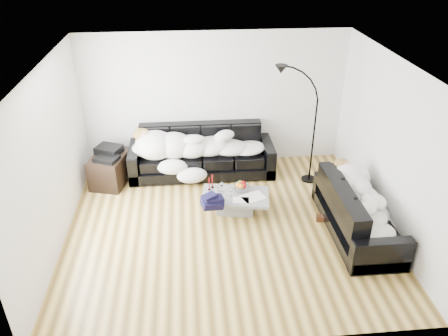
{
  "coord_description": "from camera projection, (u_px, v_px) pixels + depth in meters",
  "views": [
    {
      "loc": [
        -0.54,
        -5.63,
        4.25
      ],
      "look_at": [
        0.0,
        0.3,
        0.9
      ],
      "focal_mm": 35.0,
      "sensor_mm": 36.0,
      "label": 1
    }
  ],
  "objects": [
    {
      "name": "candle_left",
      "position": [
        209.0,
        184.0,
        7.29
      ],
      "size": [
        0.05,
        0.05,
        0.24
      ],
      "primitive_type": "cylinder",
      "rotation": [
        0.0,
        0.0,
        -0.2
      ],
      "color": "maroon",
      "rests_on": "coffee_table"
    },
    {
      "name": "shoes",
      "position": [
        328.0,
        215.0,
        7.17
      ],
      "size": [
        0.58,
        0.5,
        0.11
      ],
      "primitive_type": null,
      "rotation": [
        0.0,
        0.0,
        -0.37
      ],
      "color": "#472311",
      "rests_on": "ground"
    },
    {
      "name": "wall_left",
      "position": [
        50.0,
        162.0,
        6.18
      ],
      "size": [
        0.02,
        4.5,
        2.6
      ],
      "primitive_type": "cube",
      "color": "silver",
      "rests_on": "ground"
    },
    {
      "name": "ground",
      "position": [
        226.0,
        226.0,
        7.01
      ],
      "size": [
        5.0,
        5.0,
        0.0
      ],
      "primitive_type": "plane",
      "color": "brown",
      "rests_on": "ground"
    },
    {
      "name": "sleeper_back",
      "position": [
        202.0,
        143.0,
        8.16
      ],
      "size": [
        2.31,
        0.8,
        0.46
      ],
      "primitive_type": null,
      "color": "white",
      "rests_on": "sofa_back"
    },
    {
      "name": "newspaper_b",
      "position": [
        241.0,
        200.0,
        7.07
      ],
      "size": [
        0.29,
        0.23,
        0.01
      ],
      "primitive_type": "cube",
      "rotation": [
        0.0,
        0.0,
        -0.15
      ],
      "color": "silver",
      "rests_on": "coffee_table"
    },
    {
      "name": "wine_glass_a",
      "position": [
        222.0,
        187.0,
        7.26
      ],
      "size": [
        0.08,
        0.08,
        0.18
      ],
      "primitive_type": "cylinder",
      "rotation": [
        0.0,
        0.0,
        0.12
      ],
      "color": "white",
      "rests_on": "coffee_table"
    },
    {
      "name": "fruit_bowl",
      "position": [
        241.0,
        186.0,
        7.32
      ],
      "size": [
        0.3,
        0.3,
        0.15
      ],
      "primitive_type": "cylinder",
      "rotation": [
        0.0,
        0.0,
        -0.21
      ],
      "color": "white",
      "rests_on": "coffee_table"
    },
    {
      "name": "navy_jacket",
      "position": [
        212.0,
        196.0,
        6.88
      ],
      "size": [
        0.39,
        0.35,
        0.17
      ],
      "primitive_type": null,
      "rotation": [
        0.0,
        0.0,
        0.2
      ],
      "color": "black",
      "rests_on": "coffee_table"
    },
    {
      "name": "newspaper_a",
      "position": [
        253.0,
        197.0,
        7.16
      ],
      "size": [
        0.45,
        0.4,
        0.01
      ],
      "primitive_type": "cube",
      "rotation": [
        0.0,
        0.0,
        0.38
      ],
      "color": "silver",
      "rests_on": "coffee_table"
    },
    {
      "name": "sleeper_right",
      "position": [
        361.0,
        198.0,
        6.59
      ],
      "size": [
        0.73,
        1.72,
        0.42
      ],
      "primitive_type": null,
      "rotation": [
        0.0,
        0.0,
        1.57
      ],
      "color": "white",
      "rests_on": "sofa_right"
    },
    {
      "name": "floor_lamp",
      "position": [
        314.0,
        132.0,
        7.8
      ],
      "size": [
        0.77,
        0.49,
        1.96
      ],
      "primitive_type": null,
      "rotation": [
        0.0,
        0.0,
        -0.31
      ],
      "color": "black",
      "rests_on": "ground"
    },
    {
      "name": "coffee_table",
      "position": [
        235.0,
        203.0,
        7.3
      ],
      "size": [
        1.19,
        0.81,
        0.32
      ],
      "primitive_type": "cube",
      "rotation": [
        0.0,
        0.0,
        -0.16
      ],
      "color": "#939699",
      "rests_on": "ground"
    },
    {
      "name": "wine_glass_c",
      "position": [
        231.0,
        192.0,
        7.14
      ],
      "size": [
        0.08,
        0.08,
        0.16
      ],
      "primitive_type": "cylinder",
      "rotation": [
        0.0,
        0.0,
        0.14
      ],
      "color": "white",
      "rests_on": "coffee_table"
    },
    {
      "name": "sofa_right",
      "position": [
        359.0,
        210.0,
        6.7
      ],
      "size": [
        0.86,
        2.01,
        0.81
      ],
      "primitive_type": "cube",
      "rotation": [
        0.0,
        0.0,
        1.57
      ],
      "color": "black",
      "rests_on": "ground"
    },
    {
      "name": "candle_right",
      "position": [
        212.0,
        181.0,
        7.36
      ],
      "size": [
        0.06,
        0.06,
        0.25
      ],
      "primitive_type": "cylinder",
      "rotation": [
        0.0,
        0.0,
        0.28
      ],
      "color": "maroon",
      "rests_on": "coffee_table"
    },
    {
      "name": "stereo",
      "position": [
        108.0,
        152.0,
        7.89
      ],
      "size": [
        0.54,
        0.49,
        0.13
      ],
      "primitive_type": "cube",
      "rotation": [
        0.0,
        0.0,
        -0.41
      ],
      "color": "black",
      "rests_on": "av_cabinet"
    },
    {
      "name": "wine_glass_b",
      "position": [
        218.0,
        192.0,
        7.16
      ],
      "size": [
        0.08,
        0.08,
        0.16
      ],
      "primitive_type": "cylinder",
      "rotation": [
        0.0,
        0.0,
        0.27
      ],
      "color": "white",
      "rests_on": "coffee_table"
    },
    {
      "name": "av_cabinet",
      "position": [
        111.0,
        169.0,
        8.06
      ],
      "size": [
        0.76,
        0.95,
        0.57
      ],
      "primitive_type": "cube",
      "rotation": [
        0.0,
        0.0,
        -0.26
      ],
      "color": "black",
      "rests_on": "ground"
    },
    {
      "name": "ceiling",
      "position": [
        226.0,
        67.0,
        5.74
      ],
      "size": [
        5.0,
        5.0,
        0.0
      ],
      "primitive_type": "plane",
      "color": "white",
      "rests_on": "ground"
    },
    {
      "name": "wall_right",
      "position": [
        391.0,
        147.0,
        6.57
      ],
      "size": [
        0.02,
        4.5,
        2.6
      ],
      "primitive_type": "cube",
      "color": "silver",
      "rests_on": "ground"
    },
    {
      "name": "sofa_back",
      "position": [
        202.0,
        152.0,
        8.3
      ],
      "size": [
        2.73,
        0.94,
        0.89
      ],
      "primitive_type": "cube",
      "color": "black",
      "rests_on": "ground"
    },
    {
      "name": "wall_back",
      "position": [
        215.0,
        100.0,
        8.33
      ],
      "size": [
        5.0,
        0.02,
        2.6
      ],
      "primitive_type": "cube",
      "color": "silver",
      "rests_on": "ground"
    },
    {
      "name": "teal_cushion",
      "position": [
        344.0,
        172.0,
        7.08
      ],
      "size": [
        0.42,
        0.38,
        0.2
      ],
      "primitive_type": "ellipsoid",
      "rotation": [
        0.0,
        0.0,
        0.24
      ],
      "color": "#0D5E42",
      "rests_on": "sofa_right"
    }
  ]
}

